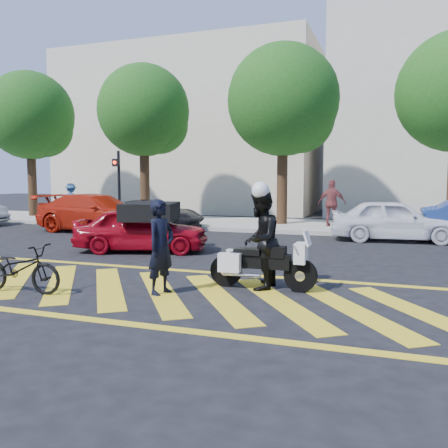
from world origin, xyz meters
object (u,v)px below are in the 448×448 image
(officer_bike, at_px, (161,247))
(red_convertible, at_px, (142,229))
(parked_left, at_px, (98,213))
(officer_moto, at_px, (260,240))
(parked_mid_left, at_px, (150,215))
(police_motorcycle, at_px, (261,263))
(parked_mid_right, at_px, (394,220))
(bicycle, at_px, (19,268))

(officer_bike, xyz_separation_m, red_convertible, (-2.77, 4.21, -0.21))
(red_convertible, xyz_separation_m, parked_left, (-4.02, 3.75, 0.10))
(officer_moto, bearing_deg, parked_mid_left, -141.16)
(parked_mid_left, bearing_deg, police_motorcycle, -144.44)
(officer_bike, height_order, red_convertible, officer_bike)
(police_motorcycle, bearing_deg, officer_bike, -148.70)
(officer_bike, distance_m, officer_moto, 1.82)
(parked_mid_right, bearing_deg, red_convertible, 120.21)
(parked_mid_left, bearing_deg, officer_bike, -154.13)
(officer_bike, distance_m, parked_left, 10.46)
(red_convertible, distance_m, parked_mid_left, 5.74)
(parked_left, bearing_deg, officer_bike, -135.75)
(police_motorcycle, xyz_separation_m, red_convertible, (-4.33, 3.25, 0.14))
(red_convertible, relative_size, parked_mid_right, 0.91)
(police_motorcycle, distance_m, officer_moto, 0.43)
(red_convertible, relative_size, parked_left, 0.73)
(bicycle, bearing_deg, parked_mid_right, -36.99)
(parked_mid_left, bearing_deg, bicycle, -167.82)
(police_motorcycle, xyz_separation_m, parked_left, (-8.34, 7.00, 0.24))
(parked_mid_left, height_order, parked_mid_right, parked_mid_right)
(parked_left, height_order, parked_mid_left, parked_left)
(parked_left, xyz_separation_m, parked_mid_right, (10.66, 0.99, -0.04))
(police_motorcycle, distance_m, parked_mid_left, 10.85)
(red_convertible, bearing_deg, parked_mid_left, 9.74)
(bicycle, xyz_separation_m, police_motorcycle, (3.98, 1.74, 0.04))
(red_convertible, relative_size, parked_mid_left, 0.85)
(bicycle, relative_size, parked_mid_right, 0.42)
(parked_left, bearing_deg, parked_mid_right, -80.89)
(red_convertible, bearing_deg, police_motorcycle, -143.35)
(parked_mid_left, distance_m, parked_mid_right, 9.18)
(bicycle, xyz_separation_m, red_convertible, (-0.35, 5.00, 0.19))
(officer_bike, distance_m, bicycle, 2.58)
(officer_moto, bearing_deg, parked_left, -130.38)
(bicycle, bearing_deg, parked_mid_left, 11.74)
(police_motorcycle, xyz_separation_m, officer_moto, (-0.01, 0.00, 0.43))
(officer_bike, height_order, police_motorcycle, officer_bike)
(officer_bike, bearing_deg, bicycle, 120.32)
(officer_bike, height_order, parked_mid_left, officer_bike)
(parked_mid_right, bearing_deg, officer_bike, 151.31)
(officer_bike, height_order, bicycle, officer_bike)
(officer_moto, distance_m, parked_left, 10.88)
(officer_bike, height_order, parked_left, officer_bike)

